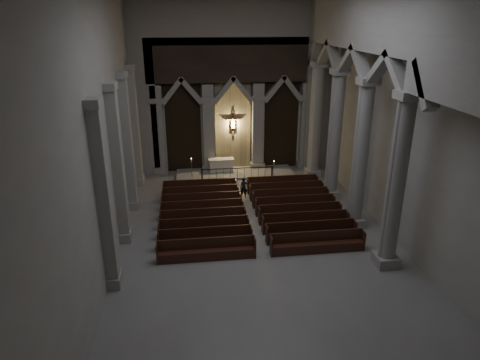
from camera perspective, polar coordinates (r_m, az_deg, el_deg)
The scene contains 11 objects.
room at distance 19.22m, azimuth 2.97°, elevation 11.39°, with size 24.00×24.10×12.00m.
sanctuary_wall at distance 30.66m, azimuth -0.94°, elevation 13.13°, with size 14.00×0.77×12.00m.
right_arcade at distance 22.06m, azimuth 16.90°, elevation 12.37°, with size 1.00×24.00×12.00m.
left_pilasters at distance 23.44m, azimuth -15.27°, elevation 3.13°, with size 0.60×13.00×8.03m.
sanctuary_step at distance 31.33m, azimuth -0.68°, elevation 0.96°, with size 8.50×2.60×0.15m, color #A19E96.
altar at distance 31.40m, azimuth -2.53°, elevation 2.04°, with size 1.84×0.73×0.93m.
altar_rail at distance 29.79m, azimuth -0.36°, elevation 1.07°, with size 5.01×0.09×0.98m.
candle_stand_left at distance 30.29m, azimuth -6.43°, elevation 0.83°, with size 0.27×0.27×1.59m.
candle_stand_right at distance 30.30m, azimuth 4.51°, elevation 0.78°, with size 0.23×0.23×1.36m.
pews at distance 24.24m, azimuth 1.43°, elevation -4.58°, with size 10.07×8.31×1.04m.
worshipper at distance 27.02m, azimuth 0.51°, elevation -1.06°, with size 0.48×0.32×1.32m, color black.
Camera 1 is at (-3.38, -18.65, 10.79)m, focal length 32.00 mm.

